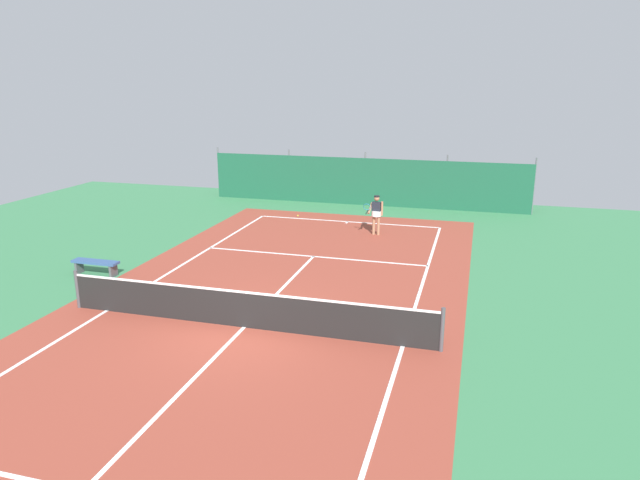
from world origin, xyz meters
The scene contains 8 objects.
ground_plane centered at (0.00, 0.00, 0.00)m, with size 36.00×36.00×0.00m, color #387A4C.
court_surface centered at (0.00, 0.00, 0.00)m, with size 11.02×26.60×0.01m.
tennis_net centered at (0.00, 0.00, 0.51)m, with size 10.12×0.10×1.10m.
back_fence centered at (0.00, 16.17, 0.67)m, with size 16.30×0.98×2.70m.
tennis_player centered at (1.62, 10.05, 0.96)m, with size 0.76×0.72×1.64m.
tennis_ball_near_player centered at (-2.51, 12.35, 0.03)m, with size 0.07×0.07×0.07m, color #CCDB33.
parked_car centered at (1.66, 18.00, 0.84)m, with size 2.12×4.25×1.68m.
courtside_bench centered at (-6.31, 2.54, 0.37)m, with size 1.60×0.40×0.49m.
Camera 1 is at (5.58, -12.63, 6.18)m, focal length 32.13 mm.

